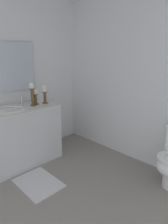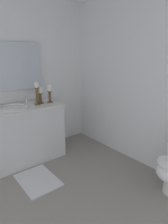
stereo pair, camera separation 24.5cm
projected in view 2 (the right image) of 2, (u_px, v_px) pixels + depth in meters
name	position (u px, v px, depth m)	size (l,w,h in m)	color
floor	(70.00, 195.00, 2.29)	(2.85, 2.54, 0.02)	gray
wall_back	(143.00, 81.00, 2.71)	(2.85, 0.04, 2.45)	white
wall_left	(16.00, 79.00, 3.02)	(0.04, 2.54, 2.45)	white
vanity_cabinet	(17.00, 136.00, 2.89)	(0.58, 1.37, 0.85)	silver
sink_basin	(15.00, 110.00, 2.78)	(0.40, 0.40, 0.24)	white
mirror	(4.00, 67.00, 2.83)	(0.02, 1.17, 0.71)	silver
candle_holder_tall	(50.00, 93.00, 3.06)	(0.09, 0.09, 0.28)	brown
candle_holder_short	(40.00, 95.00, 2.99)	(0.09, 0.09, 0.25)	brown
candle_holder_mid	(37.00, 93.00, 2.91)	(0.09, 0.09, 0.34)	brown
bath_mat	(38.00, 180.00, 2.54)	(0.60, 0.44, 0.02)	silver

